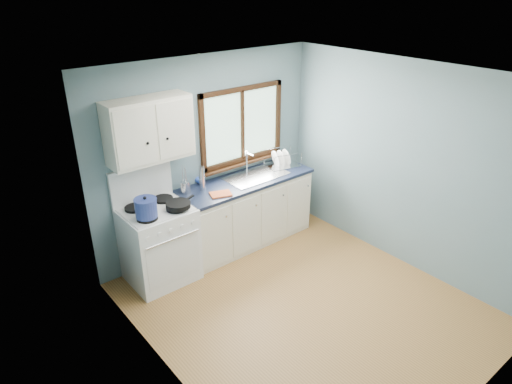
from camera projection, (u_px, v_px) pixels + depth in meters
floor at (304, 306)px, 5.06m from camera, size 3.20×3.60×0.02m
ceiling at (317, 77)px, 3.98m from camera, size 3.20×3.60×0.02m
wall_back at (207, 155)px, 5.78m from camera, size 3.20×0.02×2.50m
wall_front at (491, 294)px, 3.26m from camera, size 3.20×0.02×2.50m
wall_left at (166, 264)px, 3.60m from camera, size 0.02×3.60×2.50m
wall_right at (405, 166)px, 5.44m from camera, size 0.02×3.60×2.50m
gas_range at (159, 242)px, 5.33m from camera, size 0.76×0.69×1.36m
base_cabinets at (246, 214)px, 6.12m from camera, size 1.85×0.60×0.88m
countertop at (245, 181)px, 5.91m from camera, size 1.89×0.64×0.04m
sink at (256, 180)px, 6.03m from camera, size 0.84×0.46×0.44m
window at (242, 131)px, 5.96m from camera, size 1.36×0.10×1.03m
upper_cabinets at (149, 130)px, 4.93m from camera, size 0.95×0.35×0.70m
skillet at (178, 205)px, 5.11m from camera, size 0.45×0.36×0.06m
stockpot at (146, 208)px, 4.87m from camera, size 0.27×0.27×0.24m
utensil_crock at (185, 187)px, 5.51m from camera, size 0.15×0.15×0.37m
thermos at (202, 178)px, 5.55m from camera, size 0.09×0.09×0.31m
soap_bottle at (202, 177)px, 5.70m from camera, size 0.09×0.09×0.23m
dish_towel at (221, 194)px, 5.49m from camera, size 0.30×0.25×0.02m
dish_rack at (282, 161)px, 6.31m from camera, size 0.51×0.43×0.23m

